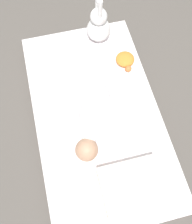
{
  "coord_description": "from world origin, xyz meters",
  "views": [
    {
      "loc": [
        0.67,
        -0.17,
        1.67
      ],
      "look_at": [
        0.01,
        -0.01,
        0.21
      ],
      "focal_mm": 42.0,
      "sensor_mm": 36.0,
      "label": 1
    }
  ],
  "objects_px": {
    "swaddled_baby": "(94,118)",
    "bunny_plush": "(99,26)",
    "pillow": "(135,193)",
    "turtle_plush": "(125,60)"
  },
  "relations": [
    {
      "from": "bunny_plush",
      "to": "turtle_plush",
      "type": "distance_m",
      "value": 0.3
    },
    {
      "from": "swaddled_baby",
      "to": "pillow",
      "type": "bearing_deg",
      "value": 38.57
    },
    {
      "from": "bunny_plush",
      "to": "swaddled_baby",
      "type": "bearing_deg",
      "value": -16.52
    },
    {
      "from": "pillow",
      "to": "turtle_plush",
      "type": "relative_size",
      "value": 2.1
    },
    {
      "from": "swaddled_baby",
      "to": "bunny_plush",
      "type": "xyz_separation_m",
      "value": [
        -0.65,
        0.19,
        0.04
      ]
    },
    {
      "from": "pillow",
      "to": "turtle_plush",
      "type": "bearing_deg",
      "value": 166.48
    },
    {
      "from": "swaddled_baby",
      "to": "bunny_plush",
      "type": "height_order",
      "value": "bunny_plush"
    },
    {
      "from": "pillow",
      "to": "turtle_plush",
      "type": "distance_m",
      "value": 0.89
    },
    {
      "from": "swaddled_baby",
      "to": "turtle_plush",
      "type": "height_order",
      "value": "swaddled_baby"
    },
    {
      "from": "turtle_plush",
      "to": "pillow",
      "type": "bearing_deg",
      "value": -13.52
    }
  ]
}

